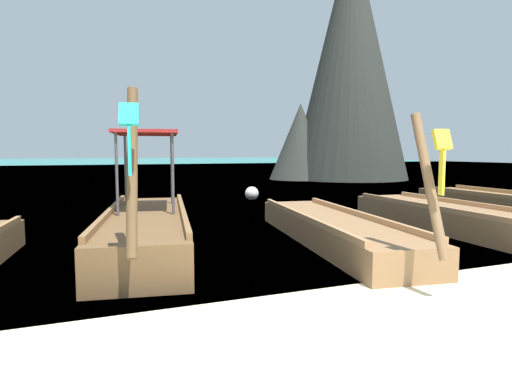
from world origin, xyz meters
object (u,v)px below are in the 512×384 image
Objects in this scene: longtail_boat_yellow_ribbon at (332,229)px; karst_rock at (347,61)px; mooring_buoy_near at (252,193)px; longtail_boat_turquoise_ribbon at (147,227)px; longtail_boat_violet_ribbon at (453,218)px.

longtail_boat_yellow_ribbon is 0.40× the size of karst_rock.
longtail_boat_yellow_ribbon is 7.42m from mooring_buoy_near.
longtail_boat_violet_ribbon reaches higher than longtail_boat_turquoise_ribbon.
longtail_boat_yellow_ribbon is 3.17m from longtail_boat_violet_ribbon.
longtail_boat_yellow_ribbon is at bearing -98.84° from mooring_buoy_near.
karst_rock is (14.56, 15.94, 7.10)m from longtail_boat_turquoise_ribbon.
mooring_buoy_near is at bearing -136.75° from karst_rock.
longtail_boat_yellow_ribbon is 0.99× the size of longtail_boat_violet_ribbon.
longtail_boat_turquoise_ribbon is 0.99× the size of longtail_boat_yellow_ribbon.
longtail_boat_yellow_ribbon is at bearing -13.80° from longtail_boat_turquoise_ribbon.
karst_rock is at bearing 43.25° from mooring_buoy_near.
mooring_buoy_near is at bearing 81.16° from longtail_boat_yellow_ribbon.
longtail_boat_turquoise_ribbon is 0.39× the size of karst_rock.
karst_rock reaches higher than longtail_boat_violet_ribbon.
karst_rock is at bearing 56.33° from longtail_boat_yellow_ribbon.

